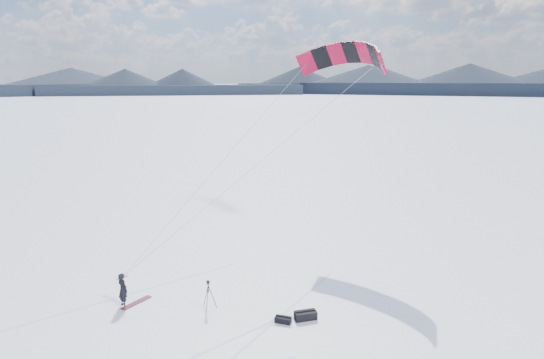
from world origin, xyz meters
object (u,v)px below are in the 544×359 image
tripod (208,291)px  gear_bag_a (306,315)px  gear_bag_b (283,320)px  snowkiter (124,306)px  snowboard (136,303)px

tripod → gear_bag_a: bearing=-30.2°
tripod → gear_bag_b: tripod is taller
snowkiter → snowboard: (0.55, -0.01, 0.02)m
gear_bag_a → tripod: bearing=152.9°
snowkiter → snowboard: bearing=-111.8°
snowkiter → gear_bag_a: size_ratio=1.56×
snowboard → snowkiter: bearing=152.0°
snowkiter → snowboard: 0.56m
tripod → gear_bag_a: 4.41m
snowkiter → tripod: bearing=-143.7°
snowboard → gear_bag_a: gear_bag_a is taller
tripod → gear_bag_a: size_ratio=1.35×
snowkiter → tripod: tripod is taller
gear_bag_a → snowkiter: bearing=156.3°
gear_bag_a → gear_bag_b: bearing=-179.6°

